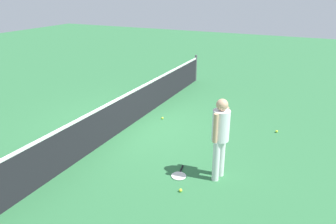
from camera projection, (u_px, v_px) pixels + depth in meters
ground_plane at (132, 124)px, 9.22m from camera, size 40.00×40.00×0.00m
court_net at (132, 107)px, 9.04m from camera, size 10.09×0.09×1.07m
player_near_side at (220, 133)px, 6.27m from camera, size 0.53×0.40×1.70m
tennis_racket_near_player at (179, 175)px, 6.69m from camera, size 0.60×0.37×0.03m
tennis_ball_near_player at (162, 118)px, 9.53m from camera, size 0.07×0.07×0.07m
tennis_ball_by_net at (277, 131)px, 8.66m from camera, size 0.07×0.07×0.07m
tennis_ball_midcourt at (181, 190)px, 6.16m from camera, size 0.07×0.07×0.07m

